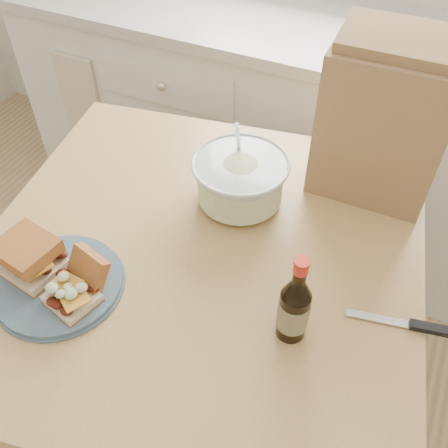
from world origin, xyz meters
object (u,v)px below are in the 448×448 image
at_px(paper_bag, 383,125).
at_px(coleslaw_bowl, 240,182).
at_px(beer_bottle, 294,308).
at_px(dining_table, 201,282).
at_px(plate, 59,284).

bearing_deg(paper_bag, coleslaw_bowl, -145.42).
height_order(coleslaw_bowl, beer_bottle, coleslaw_bowl).
xyz_separation_m(dining_table, coleslaw_bowl, (0.02, 0.19, 0.18)).
xyz_separation_m(plate, coleslaw_bowl, (0.24, 0.41, 0.05)).
bearing_deg(plate, beer_bottle, 12.27).
bearing_deg(paper_bag, dining_table, -128.02).
distance_m(plate, coleslaw_bowl, 0.47).
bearing_deg(dining_table, beer_bottle, -33.57).
distance_m(beer_bottle, paper_bag, 0.51).
bearing_deg(dining_table, coleslaw_bowl, 74.77).
relative_size(coleslaw_bowl, paper_bag, 0.63).
height_order(plate, beer_bottle, beer_bottle).
distance_m(coleslaw_bowl, beer_bottle, 0.39).
distance_m(plate, beer_bottle, 0.50).
height_order(coleslaw_bowl, paper_bag, paper_bag).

